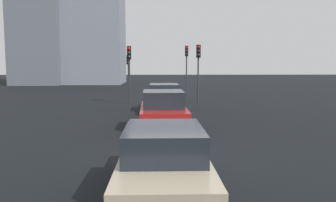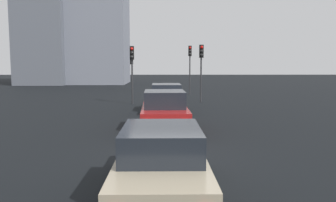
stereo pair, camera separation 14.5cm
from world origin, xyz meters
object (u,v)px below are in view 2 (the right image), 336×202
traffic_light_far_right (132,65)px  traffic_light_far_left (132,62)px  car_silver_lead (166,98)px  traffic_light_near_left (201,61)px  car_red_second (164,111)px  traffic_light_near_right (190,60)px  car_beige_third (161,161)px

traffic_light_far_right → traffic_light_far_left: bearing=13.1°
car_silver_lead → traffic_light_far_left: size_ratio=1.20×
traffic_light_near_left → traffic_light_far_left: size_ratio=1.04×
car_red_second → car_silver_lead: bearing=-2.7°
car_silver_lead → traffic_light_far_right: size_ratio=1.31×
car_silver_lead → traffic_light_far_left: traffic_light_far_left is taller
traffic_light_near_left → traffic_light_far_left: (-0.80, 4.76, -0.10)m
car_silver_lead → traffic_light_near_right: bearing=-12.1°
car_red_second → car_beige_third: bearing=177.9°
car_red_second → traffic_light_far_left: (9.32, 2.14, 2.03)m
traffic_light_far_left → car_silver_lead: bearing=30.7°
car_silver_lead → traffic_light_near_left: (4.30, -2.49, 2.15)m
traffic_light_near_left → traffic_light_far_right: size_ratio=1.13×
traffic_light_near_left → traffic_light_far_left: traffic_light_near_left is taller
car_red_second → traffic_light_far_right: traffic_light_far_right is taller
car_red_second → traffic_light_far_left: bearing=11.6°
car_silver_lead → car_beige_third: (-12.82, 0.24, -0.05)m
car_beige_third → traffic_light_near_left: bearing=-9.1°
car_beige_third → traffic_light_far_right: size_ratio=1.30×
traffic_light_near_left → traffic_light_near_right: bearing=178.9°
car_silver_lead → car_red_second: (-5.82, 0.14, 0.02)m
traffic_light_far_right → car_beige_third: bearing=14.2°
car_red_second → traffic_light_far_right: size_ratio=1.24×
traffic_light_near_right → car_beige_third: bearing=-4.6°
car_silver_lead → traffic_light_far_right: bearing=12.4°
car_red_second → traffic_light_near_left: size_ratio=1.10×
traffic_light_near_left → traffic_light_far_right: traffic_light_near_left is taller
car_beige_third → car_silver_lead: bearing=-1.2°
car_red_second → traffic_light_far_left: 9.77m
car_red_second → traffic_light_near_right: bearing=-9.4°
traffic_light_near_right → car_silver_lead: bearing=-10.3°
traffic_light_far_left → car_beige_third: bearing=4.7°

